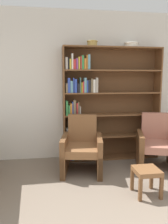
{
  "coord_description": "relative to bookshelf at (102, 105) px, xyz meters",
  "views": [
    {
      "loc": [
        -0.84,
        -1.3,
        1.51
      ],
      "look_at": [
        -0.3,
        2.35,
        0.95
      ],
      "focal_mm": 35.0,
      "sensor_mm": 36.0,
      "label": 1
    }
  ],
  "objects": [
    {
      "name": "wall_back",
      "position": [
        -0.08,
        0.18,
        0.34
      ],
      "size": [
        12.0,
        0.06,
        2.75
      ],
      "color": "silver",
      "rests_on": "ground"
    },
    {
      "name": "bowl_olive",
      "position": [
        -0.19,
        -0.01,
        1.1
      ],
      "size": [
        0.2,
        0.2,
        0.1
      ],
      "color": "tan",
      "rests_on": "bookshelf"
    },
    {
      "name": "bowl_terracotta",
      "position": [
        0.54,
        -0.01,
        1.09
      ],
      "size": [
        0.26,
        0.26,
        0.09
      ],
      "color": "silver",
      "rests_on": "bookshelf"
    },
    {
      "name": "armchair_cushioned",
      "position": [
        0.85,
        -0.54,
        -0.64
      ],
      "size": [
        0.82,
        0.84,
        0.91
      ],
      "rotation": [
        0.0,
        0.0,
        2.83
      ],
      "color": "brown",
      "rests_on": "ground"
    },
    {
      "name": "bookshelf",
      "position": [
        0.0,
        0.0,
        0.0
      ],
      "size": [
        1.82,
        0.3,
        2.08
      ],
      "color": "brown",
      "rests_on": "ground"
    },
    {
      "name": "footstool",
      "position": [
        0.28,
        -1.42,
        -0.75
      ],
      "size": [
        0.32,
        0.32,
        0.36
      ],
      "color": "brown",
      "rests_on": "ground"
    },
    {
      "name": "armchair_leather",
      "position": [
        -0.45,
        -0.54,
        -0.64
      ],
      "size": [
        0.75,
        0.78,
        0.91
      ],
      "rotation": [
        0.0,
        0.0,
        2.97
      ],
      "color": "brown",
      "rests_on": "ground"
    }
  ]
}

